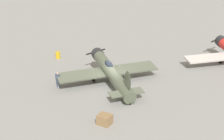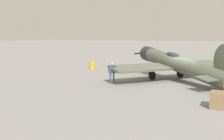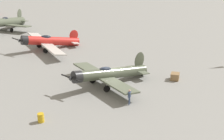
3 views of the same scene
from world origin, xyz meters
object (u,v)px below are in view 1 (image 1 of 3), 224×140
ground_crew_mechanic (58,78)px  equipment_crate (105,119)px  fuel_drum (58,55)px  airplane_foreground (110,72)px

ground_crew_mechanic → equipment_crate: bearing=-113.6°
equipment_crate → fuel_drum: 17.97m
equipment_crate → fuel_drum: fuel_drum is taller
airplane_foreground → fuel_drum: bearing=19.4°
equipment_crate → airplane_foreground: bearing=-147.2°
airplane_foreground → fuel_drum: 10.94m
fuel_drum → ground_crew_mechanic: bearing=44.9°
ground_crew_mechanic → fuel_drum: bearing=41.2°
airplane_foreground → equipment_crate: 8.45m
airplane_foreground → fuel_drum: (-2.68, -10.57, -0.98)m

